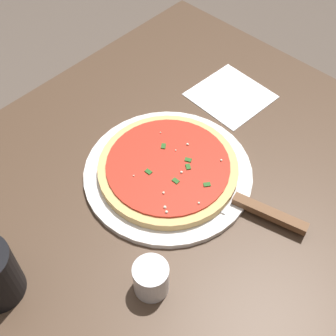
{
  "coord_description": "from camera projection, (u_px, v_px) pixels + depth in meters",
  "views": [
    {
      "loc": [
        -0.32,
        -0.31,
        1.43
      ],
      "look_at": [
        0.05,
        0.05,
        0.79
      ],
      "focal_mm": 49.51,
      "sensor_mm": 36.0,
      "label": 1
    }
  ],
  "objects": [
    {
      "name": "pizza",
      "position": [
        168.0,
        168.0,
        0.82
      ],
      "size": [
        0.25,
        0.25,
        0.02
      ],
      "color": "#DBB26B",
      "rests_on": "serving_plate"
    },
    {
      "name": "cup_small_sauce",
      "position": [
        151.0,
        279.0,
        0.68
      ],
      "size": [
        0.05,
        0.05,
        0.06
      ],
      "primitive_type": "cylinder",
      "color": "silver",
      "rests_on": "restaurant_table"
    },
    {
      "name": "pizza_server",
      "position": [
        247.0,
        204.0,
        0.78
      ],
      "size": [
        0.1,
        0.22,
        0.01
      ],
      "color": "silver",
      "rests_on": "serving_plate"
    },
    {
      "name": "restaurant_table",
      "position": [
        167.0,
        248.0,
        0.91
      ],
      "size": [
        0.99,
        0.82,
        0.77
      ],
      "color": "black",
      "rests_on": "ground_plane"
    },
    {
      "name": "napkin_folded_right",
      "position": [
        231.0,
        96.0,
        0.97
      ],
      "size": [
        0.15,
        0.15,
        0.0
      ],
      "primitive_type": "cube",
      "rotation": [
        0.0,
        0.0,
        -0.06
      ],
      "color": "white",
      "rests_on": "restaurant_table"
    },
    {
      "name": "serving_plate",
      "position": [
        168.0,
        173.0,
        0.84
      ],
      "size": [
        0.3,
        0.3,
        0.01
      ],
      "primitive_type": "cylinder",
      "color": "white",
      "rests_on": "restaurant_table"
    }
  ]
}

